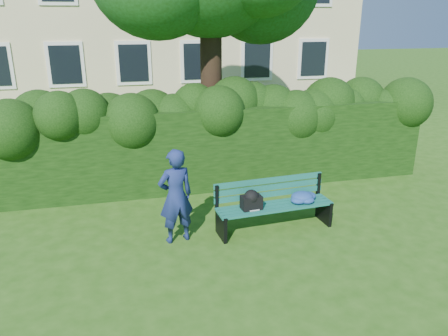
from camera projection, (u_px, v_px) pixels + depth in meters
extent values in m
plane|color=#265212|center=(232.00, 228.00, 7.96)|extent=(80.00, 80.00, 0.00)
cube|color=white|center=(66.00, 65.00, 15.67)|extent=(1.30, 0.08, 1.60)
cube|color=black|center=(66.00, 65.00, 15.63)|extent=(1.05, 0.04, 1.35)
cube|color=white|center=(134.00, 63.00, 16.20)|extent=(1.30, 0.08, 1.60)
cube|color=black|center=(134.00, 63.00, 16.16)|extent=(1.05, 0.04, 1.35)
cube|color=white|center=(197.00, 62.00, 16.73)|extent=(1.30, 0.08, 1.60)
cube|color=black|center=(197.00, 62.00, 16.69)|extent=(1.05, 0.04, 1.35)
cube|color=white|center=(257.00, 60.00, 17.26)|extent=(1.30, 0.08, 1.60)
cube|color=black|center=(257.00, 60.00, 17.22)|extent=(1.05, 0.04, 1.35)
cube|color=white|center=(313.00, 59.00, 17.79)|extent=(1.30, 0.08, 1.60)
cube|color=black|center=(313.00, 59.00, 17.76)|extent=(1.05, 0.04, 1.35)
cube|color=black|center=(207.00, 147.00, 9.69)|extent=(10.00, 1.00, 1.80)
cylinder|color=black|center=(211.00, 74.00, 10.18)|extent=(0.50, 0.50, 4.76)
cube|color=#105143|center=(279.00, 210.00, 7.60)|extent=(2.11, 0.27, 0.04)
cube|color=#105143|center=(276.00, 208.00, 7.71)|extent=(2.11, 0.27, 0.04)
cube|color=#105143|center=(274.00, 205.00, 7.82)|extent=(2.11, 0.27, 0.04)
cube|color=#105143|center=(271.00, 202.00, 7.93)|extent=(2.11, 0.27, 0.04)
cube|color=#105143|center=(269.00, 194.00, 7.95)|extent=(2.11, 0.20, 0.10)
cube|color=#105143|center=(269.00, 187.00, 7.92)|extent=(2.11, 0.20, 0.10)
cube|color=#105143|center=(269.00, 180.00, 7.89)|extent=(2.11, 0.20, 0.10)
cube|color=black|center=(221.00, 226.00, 7.55)|extent=(0.10, 0.50, 0.44)
cube|color=black|center=(217.00, 197.00, 7.64)|extent=(0.06, 0.06, 0.45)
cube|color=black|center=(222.00, 216.00, 7.43)|extent=(0.09, 0.42, 0.05)
cube|color=black|center=(324.00, 211.00, 8.13)|extent=(0.10, 0.50, 0.44)
cube|color=black|center=(318.00, 184.00, 8.23)|extent=(0.06, 0.06, 0.45)
cube|color=black|center=(326.00, 201.00, 8.02)|extent=(0.09, 0.42, 0.05)
cube|color=white|center=(253.00, 209.00, 7.58)|extent=(0.19, 0.14, 0.02)
cube|color=black|center=(251.00, 202.00, 7.59)|extent=(0.37, 0.26, 0.24)
imported|color=navy|center=(176.00, 196.00, 7.25)|extent=(0.67, 0.52, 1.64)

